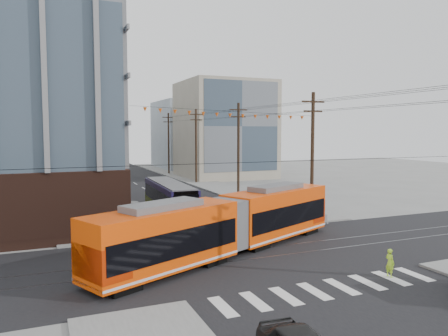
# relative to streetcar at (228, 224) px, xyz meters

# --- Properties ---
(ground) EXTENTS (160.00, 160.00, 0.00)m
(ground) POSITION_rel_streetcar_xyz_m (2.11, -4.58, -1.89)
(ground) COLOR slate
(bg_bldg_nw_near) EXTENTS (18.00, 16.00, 18.00)m
(bg_bldg_nw_near) POSITION_rel_streetcar_xyz_m (-14.89, 47.42, 7.11)
(bg_bldg_nw_near) COLOR #8C99A5
(bg_bldg_nw_near) RESTS_ON ground
(bg_bldg_ne_near) EXTENTS (14.00, 14.00, 16.00)m
(bg_bldg_ne_near) POSITION_rel_streetcar_xyz_m (18.11, 43.42, 6.11)
(bg_bldg_ne_near) COLOR gray
(bg_bldg_ne_near) RESTS_ON ground
(bg_bldg_nw_far) EXTENTS (16.00, 18.00, 20.00)m
(bg_bldg_nw_far) POSITION_rel_streetcar_xyz_m (-11.89, 67.42, 8.11)
(bg_bldg_nw_far) COLOR gray
(bg_bldg_nw_far) RESTS_ON ground
(bg_bldg_ne_far) EXTENTS (16.00, 16.00, 14.00)m
(bg_bldg_ne_far) POSITION_rel_streetcar_xyz_m (20.11, 63.42, 5.11)
(bg_bldg_ne_far) COLOR #8C99A5
(bg_bldg_ne_far) RESTS_ON ground
(utility_pole_far) EXTENTS (0.30, 0.30, 11.00)m
(utility_pole_far) POSITION_rel_streetcar_xyz_m (10.61, 51.42, 3.61)
(utility_pole_far) COLOR black
(utility_pole_far) RESTS_ON ground
(streetcar) EXTENTS (18.95, 10.73, 3.78)m
(streetcar) POSITION_rel_streetcar_xyz_m (0.00, 0.00, 0.00)
(streetcar) COLOR #EB4306
(streetcar) RESTS_ON ground
(city_bus) EXTENTS (2.89, 11.34, 3.19)m
(city_bus) POSITION_rel_streetcar_xyz_m (0.00, 13.30, -0.29)
(city_bus) COLOR #201949
(city_bus) RESTS_ON ground
(parked_car_silver) EXTENTS (1.76, 4.22, 1.36)m
(parked_car_silver) POSITION_rel_streetcar_xyz_m (-3.87, 6.65, -1.21)
(parked_car_silver) COLOR gray
(parked_car_silver) RESTS_ON ground
(parked_car_white) EXTENTS (2.40, 5.27, 1.49)m
(parked_car_white) POSITION_rel_streetcar_xyz_m (-3.36, 14.14, -1.14)
(parked_car_white) COLOR #BEBEBE
(parked_car_white) RESTS_ON ground
(parked_car_grey) EXTENTS (3.26, 4.84, 1.23)m
(parked_car_grey) POSITION_rel_streetcar_xyz_m (-3.79, 18.28, -1.27)
(parked_car_grey) COLOR #494A4A
(parked_car_grey) RESTS_ON ground
(pedestrian) EXTENTS (0.38, 0.57, 1.52)m
(pedestrian) POSITION_rel_streetcar_xyz_m (6.22, -7.34, -1.13)
(pedestrian) COLOR #C4FF33
(pedestrian) RESTS_ON ground
(jersey_barrier) EXTENTS (1.88, 4.13, 0.81)m
(jersey_barrier) POSITION_rel_streetcar_xyz_m (10.41, 6.84, -1.48)
(jersey_barrier) COLOR slate
(jersey_barrier) RESTS_ON ground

